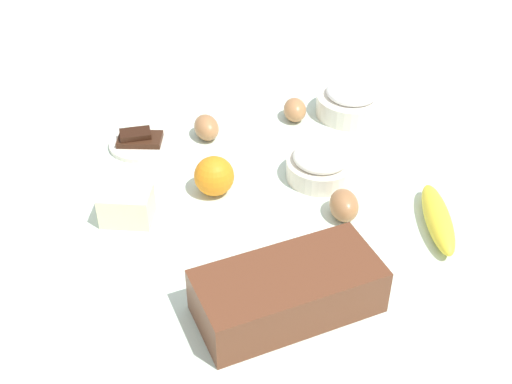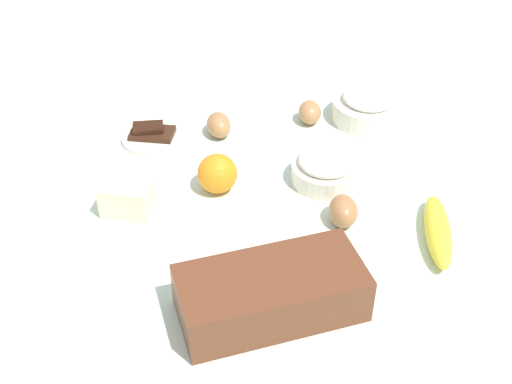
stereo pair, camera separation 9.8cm
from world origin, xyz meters
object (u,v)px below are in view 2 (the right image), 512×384
(banana, at_px, (438,231))
(egg_beside_bowl, at_px, (219,125))
(flour_bowl, at_px, (326,168))
(sugar_bowl, at_px, (368,106))
(butter_block, at_px, (128,198))
(egg_loose, at_px, (343,211))
(egg_near_butter, at_px, (310,112))
(orange_fruit, at_px, (217,174))
(chocolate_plate, at_px, (152,135))
(loaf_pan, at_px, (271,292))

(banana, relative_size, egg_beside_bowl, 2.73)
(banana, bearing_deg, flour_bowl, -52.91)
(flour_bowl, height_order, sugar_bowl, sugar_bowl)
(butter_block, distance_m, egg_loose, 0.39)
(flour_bowl, height_order, banana, flour_bowl)
(egg_near_butter, distance_m, egg_beside_bowl, 0.20)
(egg_near_butter, bearing_deg, sugar_bowl, 175.77)
(sugar_bowl, relative_size, orange_fruit, 2.04)
(banana, height_order, egg_beside_bowl, egg_beside_bowl)
(orange_fruit, height_order, egg_near_butter, orange_fruit)
(banana, xyz_separation_m, egg_beside_bowl, (0.33, -0.39, 0.01))
(banana, relative_size, orange_fruit, 2.51)
(egg_near_butter, relative_size, chocolate_plate, 0.49)
(egg_beside_bowl, bearing_deg, chocolate_plate, -2.47)
(flour_bowl, height_order, egg_loose, flour_bowl)
(egg_beside_bowl, bearing_deg, loaf_pan, 92.12)
(egg_near_butter, height_order, chocolate_plate, egg_near_butter)
(sugar_bowl, bearing_deg, egg_loose, 66.26)
(butter_block, relative_size, egg_loose, 1.25)
(banana, bearing_deg, egg_beside_bowl, -49.75)
(orange_fruit, height_order, egg_beside_bowl, orange_fruit)
(orange_fruit, relative_size, chocolate_plate, 0.58)
(chocolate_plate, bearing_deg, banana, 139.88)
(loaf_pan, relative_size, chocolate_plate, 2.27)
(banana, xyz_separation_m, egg_loose, (0.15, -0.07, 0.01))
(chocolate_plate, bearing_deg, orange_fruit, 120.66)
(loaf_pan, height_order, egg_near_butter, loaf_pan)
(sugar_bowl, xyz_separation_m, egg_beside_bowl, (0.33, 0.01, -0.01))
(banana, relative_size, chocolate_plate, 1.46)
(egg_beside_bowl, bearing_deg, orange_fruit, 82.53)
(banana, relative_size, butter_block, 2.11)
(butter_block, relative_size, chocolate_plate, 0.69)
(flour_bowl, distance_m, sugar_bowl, 0.25)
(orange_fruit, bearing_deg, egg_near_butter, -137.21)
(loaf_pan, distance_m, egg_beside_bowl, 0.51)
(flour_bowl, distance_m, egg_near_butter, 0.22)
(egg_loose, bearing_deg, sugar_bowl, -113.74)
(egg_near_butter, bearing_deg, loaf_pan, 70.93)
(flour_bowl, xyz_separation_m, chocolate_plate, (0.32, -0.20, -0.02))
(butter_block, distance_m, egg_near_butter, 0.47)
(sugar_bowl, bearing_deg, orange_fruit, 29.48)
(sugar_bowl, xyz_separation_m, egg_loose, (0.15, 0.33, -0.01))
(flour_bowl, distance_m, chocolate_plate, 0.38)
(egg_beside_bowl, bearing_deg, flour_bowl, 133.16)
(egg_loose, bearing_deg, flour_bowl, -90.03)
(orange_fruit, bearing_deg, egg_beside_bowl, -97.47)
(loaf_pan, height_order, egg_loose, loaf_pan)
(sugar_bowl, bearing_deg, egg_beside_bowl, 1.88)
(egg_near_butter, relative_size, egg_loose, 0.89)
(orange_fruit, distance_m, egg_beside_bowl, 0.19)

